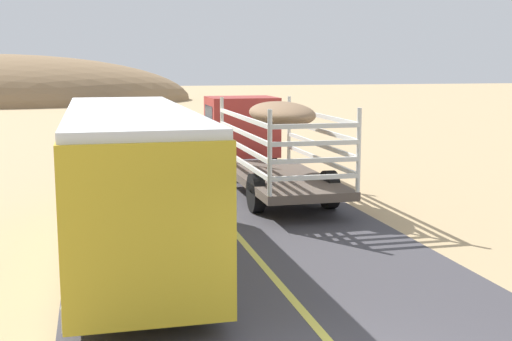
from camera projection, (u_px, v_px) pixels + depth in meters
livestock_truck at (255, 133)px, 23.12m from camera, size 2.53×9.70×3.02m
bus at (130, 178)px, 14.21m from camera, size 2.54×10.00×3.21m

